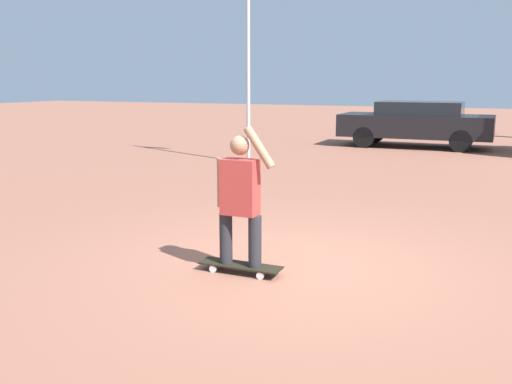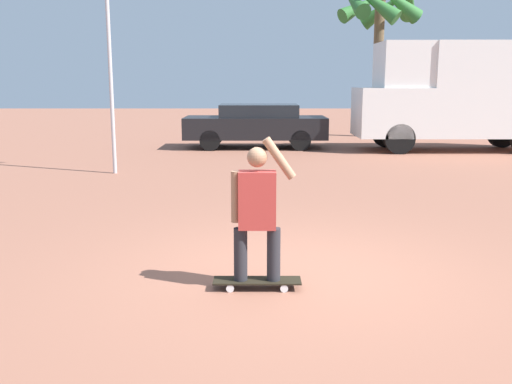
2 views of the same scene
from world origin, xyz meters
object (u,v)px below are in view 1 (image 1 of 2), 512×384
Objects in this scene: skateboard at (240,266)px; person_skateboarder at (240,194)px; parked_car_black at (416,123)px; flagpole at (251,27)px.

person_skateboarder is at bearing 180.00° from skateboard.
parked_car_black reaches higher than skateboard.
flagpole is at bearing 113.13° from person_skateboarder.
parked_car_black is 0.79× the size of flagpole.
person_skateboarder is 8.64m from flagpole.
skateboard is 12.91m from parked_car_black.
parked_car_black is at bearing 90.04° from person_skateboarder.
person_skateboarder is 0.33× the size of parked_car_black.
person_skateboarder is at bearing -66.87° from flagpole.
person_skateboarder reaches higher than skateboard.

